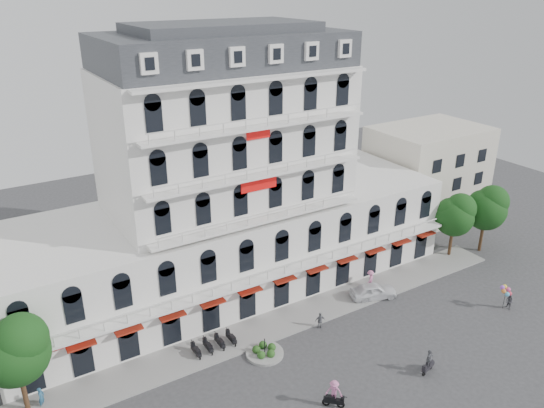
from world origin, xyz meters
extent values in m
plane|color=#38383A|center=(0.00, 0.00, 0.00)|extent=(120.00, 120.00, 0.00)
cube|color=gray|center=(0.00, 9.00, 0.08)|extent=(53.00, 4.00, 0.16)
cube|color=silver|center=(0.00, 18.00, 4.50)|extent=(45.00, 14.00, 9.00)
cube|color=silver|center=(0.00, 18.00, 15.50)|extent=(22.00, 12.00, 13.00)
cube|color=#2D3035|center=(0.00, 18.00, 23.50)|extent=(21.56, 11.76, 3.00)
cube|color=#2D3035|center=(0.00, 18.00, 25.40)|extent=(15.84, 8.64, 0.80)
cube|color=maroon|center=(0.00, 10.50, 3.50)|extent=(40.50, 1.00, 0.15)
cube|color=red|center=(0.00, 11.88, 13.00)|extent=(3.50, 0.10, 1.40)
cube|color=beige|center=(30.00, 20.00, 6.00)|extent=(14.00, 10.00, 12.00)
cylinder|color=gray|center=(-3.00, 6.00, 0.12)|extent=(3.20, 3.20, 0.24)
cylinder|color=black|center=(-3.00, 6.00, 0.90)|extent=(0.08, 0.08, 1.40)
sphere|color=#254D19|center=(-2.30, 6.00, 0.45)|extent=(0.70, 0.70, 0.70)
sphere|color=#254D19|center=(-2.78, 6.66, 0.45)|extent=(0.70, 0.70, 0.70)
sphere|color=#254D19|center=(-3.56, 6.42, 0.45)|extent=(0.70, 0.70, 0.70)
sphere|color=#254D19|center=(-3.57, 5.60, 0.45)|extent=(0.70, 0.70, 0.70)
sphere|color=#254D19|center=(-2.80, 5.33, 0.45)|extent=(0.70, 0.70, 0.70)
cylinder|color=#382314|center=(-21.00, 9.50, 1.87)|extent=(0.36, 0.36, 3.74)
sphere|color=#133812|center=(-21.00, 9.50, 5.27)|extent=(4.76, 4.76, 4.76)
sphere|color=#133812|center=(-20.50, 9.20, 6.38)|extent=(3.74, 3.74, 3.74)
sphere|color=#133812|center=(-21.40, 9.80, 5.95)|extent=(3.40, 3.40, 3.40)
cylinder|color=#382314|center=(24.00, 10.00, 1.72)|extent=(0.36, 0.36, 3.43)
sphere|color=#133812|center=(24.00, 10.00, 4.84)|extent=(4.37, 4.37, 4.37)
sphere|color=#133812|center=(24.50, 9.70, 5.85)|extent=(3.43, 3.43, 3.43)
sphere|color=#133812|center=(23.60, 10.30, 5.46)|extent=(3.12, 3.12, 3.12)
cylinder|color=#382314|center=(28.00, 9.00, 1.83)|extent=(0.36, 0.36, 3.65)
sphere|color=#133812|center=(28.00, 9.00, 5.15)|extent=(4.65, 4.65, 4.65)
sphere|color=#133812|center=(28.50, 8.70, 6.23)|extent=(3.65, 3.65, 3.65)
sphere|color=#133812|center=(27.60, 9.30, 5.81)|extent=(3.32, 3.32, 3.32)
imported|color=white|center=(10.62, 7.84, 0.79)|extent=(5.01, 3.19, 1.59)
cube|color=#242329|center=(7.03, -2.73, 0.55)|extent=(1.54, 0.73, 0.35)
torus|color=black|center=(6.50, -2.88, 0.28)|extent=(0.61, 0.27, 0.60)
torus|color=black|center=(7.56, -2.59, 0.28)|extent=(0.61, 0.27, 0.60)
imported|color=slate|center=(7.03, -2.73, 1.33)|extent=(1.10, 0.68, 1.75)
cube|color=black|center=(-1.72, -1.74, 0.55)|extent=(1.32, 1.29, 0.35)
torus|color=black|center=(-1.32, -2.12, 0.28)|extent=(0.52, 0.50, 0.60)
torus|color=black|center=(-2.12, -1.36, 0.28)|extent=(0.52, 0.50, 0.60)
imported|color=#CB6BA3|center=(-1.72, -1.74, 1.40)|extent=(1.37, 1.35, 1.89)
imported|color=slate|center=(3.17, 6.56, 0.80)|extent=(1.01, 0.72, 1.59)
imported|color=pink|center=(11.64, 9.50, 0.97)|extent=(1.45, 1.25, 1.94)
imported|color=#285879|center=(-20.00, 9.50, 0.85)|extent=(0.68, 0.74, 1.69)
imported|color=#53535A|center=(20.40, -0.41, 0.77)|extent=(0.66, 0.81, 1.55)
cylinder|color=black|center=(20.00, -0.11, 1.00)|extent=(0.04, 0.04, 2.00)
sphere|color=#E54C99|center=(20.35, -0.11, 2.00)|extent=(0.44, 0.44, 0.44)
sphere|color=yellow|center=(20.17, 0.20, 2.21)|extent=(0.44, 0.44, 0.44)
sphere|color=#994CD8|center=(19.82, 0.20, 2.23)|extent=(0.44, 0.44, 0.44)
sphere|color=orange|center=(19.65, -0.11, 2.04)|extent=(0.44, 0.44, 0.44)
sphere|color=#4CB2E5|center=(19.83, -0.41, 1.81)|extent=(0.44, 0.44, 0.44)
sphere|color=#D8334C|center=(20.18, -0.41, 1.76)|extent=(0.44, 0.44, 0.44)
camera|label=1|loc=(-21.43, -25.20, 28.94)|focal=35.00mm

